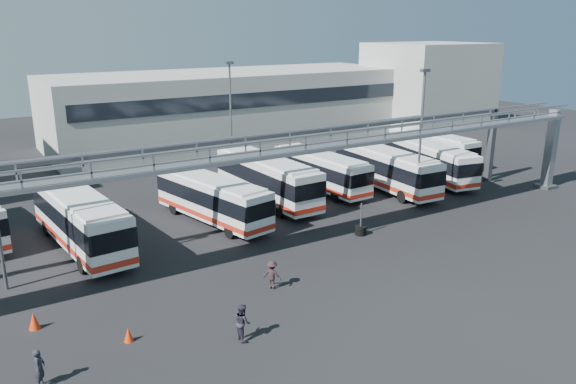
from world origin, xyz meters
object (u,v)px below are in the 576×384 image
bus_4 (212,198)px  bus_5 (267,178)px  cone_right (34,321)px  bus_2 (80,219)px  bus_9 (432,147)px  pedestrian_b (243,322)px  light_pole_back (231,114)px  pedestrian_c (272,275)px  bus_7 (386,168)px  light_pole_mid (421,132)px  tire_stack (361,229)px  bus_8 (430,160)px  pedestrian_a (40,368)px  cone_left (128,335)px  bus_6 (321,170)px

bus_4 → bus_5: bearing=8.9°
cone_right → bus_2: bearing=65.0°
bus_9 → cone_right: bearing=-160.2°
bus_2 → cone_right: size_ratio=14.42×
pedestrian_b → cone_right: bearing=57.7°
light_pole_back → pedestrian_c: light_pole_back is taller
bus_7 → light_pole_mid: bearing=-99.4°
light_pole_mid → bus_9: size_ratio=1.00×
bus_4 → bus_2: bearing=170.3°
bus_5 → tire_stack: bearing=-81.9°
bus_7 → pedestrian_c: 20.44m
light_pole_back → bus_5: bearing=-97.2°
light_pole_back → bus_8: (14.43, -9.94, -3.93)m
pedestrian_a → pedestrian_b: 8.09m
pedestrian_c → cone_left: 7.96m
cone_right → bus_5: bearing=30.9°
pedestrian_c → light_pole_back: bearing=-62.8°
bus_9 → cone_right: 40.68m
light_pole_mid → bus_9: light_pole_mid is taller
bus_8 → cone_left: 32.99m
pedestrian_a → cone_right: (0.43, 4.62, -0.37)m
bus_7 → pedestrian_a: bearing=-152.0°
light_pole_back → cone_left: size_ratio=15.57×
light_pole_back → light_pole_mid: bearing=-61.9°
bus_4 → bus_5: 5.87m
bus_6 → tire_stack: bus_6 is taller
bus_6 → pedestrian_c: bus_6 is taller
bus_7 → bus_9: size_ratio=1.10×
bus_6 → pedestrian_b: 23.65m
bus_4 → bus_8: (20.96, 0.15, 0.05)m
bus_8 → bus_9: size_ratio=1.08×
light_pole_mid → bus_6: (-3.63, 7.43, -4.00)m
bus_9 → cone_left: (-35.11, -16.63, -1.38)m
bus_8 → bus_7: bearing=-165.7°
bus_4 → pedestrian_b: bearing=-121.1°
bus_8 → tire_stack: 15.83m
bus_8 → pedestrian_b: bearing=-140.3°
bus_2 → light_pole_mid: bearing=-16.4°
light_pole_mid → pedestrian_a: bearing=-162.7°
bus_4 → tire_stack: bus_4 is taller
cone_right → bus_9: bearing=19.2°
bus_6 → bus_9: bearing=4.5°
light_pole_back → bus_2: (-15.34, -10.33, -3.81)m
cone_right → bus_4: bearing=34.8°
bus_7 → cone_right: bearing=-159.8°
cone_left → bus_5: bearing=43.4°
bus_5 → light_pole_back: bearing=81.2°
bus_5 → light_pole_mid: bearing=-39.3°
pedestrian_b → pedestrian_c: size_ratio=1.10×
bus_9 → pedestrian_a: size_ratio=6.61×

